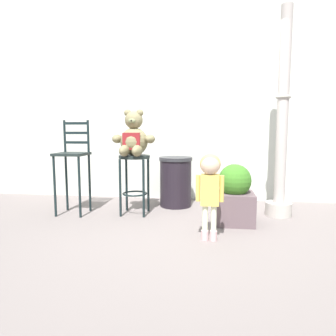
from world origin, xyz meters
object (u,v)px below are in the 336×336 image
Objects in this scene: trash_bin at (176,182)px; bar_chair_empty at (73,160)px; planter_with_shrub at (234,196)px; bar_stool_with_teddy at (134,172)px; teddy_bear at (134,139)px; child_walking at (210,178)px; lamppost at (282,137)px.

bar_chair_empty is at bearing -156.46° from trash_bin.
planter_with_shrub is at bearing -4.84° from bar_chair_empty.
bar_stool_with_teddy reaches higher than trash_bin.
bar_chair_empty is at bearing -174.81° from bar_stool_with_teddy.
bar_stool_with_teddy is at bearing 5.19° from bar_chair_empty.
child_walking is (1.01, -0.87, -0.37)m from teddy_bear.
teddy_bear is 0.48× the size of bar_chair_empty.
bar_stool_with_teddy is at bearing 162.29° from child_walking.
child_walking is at bearing -70.36° from trash_bin.
child_walking is 1.23× the size of planter_with_shrub.
lamppost is 2.79m from bar_chair_empty.
teddy_bear is 0.23× the size of lamppost.
teddy_bear reaches higher than child_walking.
child_walking is at bearing -114.92° from planter_with_shrub.
teddy_bear is 1.94m from lamppost.
lamppost is (1.42, -0.35, 0.68)m from trash_bin.
bar_stool_with_teddy is at bearing -134.80° from trash_bin.
child_walking is 2.02m from bar_chair_empty.
bar_stool_with_teddy is 0.63× the size of bar_chair_empty.
planter_with_shrub is at bearing -11.13° from bar_stool_with_teddy.
bar_chair_empty is (-2.76, -0.24, -0.32)m from lamppost.
bar_chair_empty is at bearing 179.99° from child_walking.
teddy_bear is (0.00, -0.03, 0.45)m from bar_stool_with_teddy.
teddy_bear is 1.50m from planter_with_shrub.
planter_with_shrub is (0.80, -0.77, -0.04)m from trash_bin.
teddy_bear reaches higher than bar_stool_with_teddy.
bar_stool_with_teddy is at bearing -175.20° from lamppost.
lamppost reaches higher than planter_with_shrub.
teddy_bear is at bearing 170.10° from planter_with_shrub.
planter_with_shrub is at bearing -9.90° from teddy_bear.
lamppost is at bearing 4.92° from bar_chair_empty.
trash_bin is 0.28× the size of lamppost.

